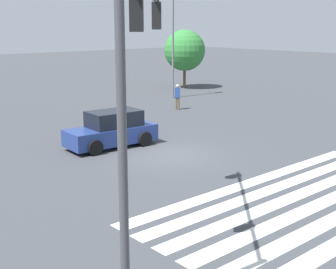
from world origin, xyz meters
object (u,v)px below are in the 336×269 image
Objects in this scene: car_1 at (112,130)px; pedestrian at (177,95)px; traffic_signal_mast at (137,65)px; street_light_pole_a at (173,34)px; tree_corner_b at (185,50)px.

car_1 is 2.53× the size of pedestrian.
street_light_pole_a is at bearing 1.64° from traffic_signal_mast.
street_light_pole_a is (12.38, 9.54, 4.17)m from car_1.
car_1 is at bearing -142.37° from street_light_pole_a.
street_light_pole_a is at bearing -142.00° from tree_corner_b.
traffic_signal_mast is at bearing 62.35° from car_1.
car_1 is at bearing -142.27° from tree_corner_b.
traffic_signal_mast is 32.62m from tree_corner_b.
car_1 is 10.54m from pedestrian.
traffic_signal_mast is at bearing -133.36° from street_light_pole_a.
car_1 is (5.96, 9.88, -4.04)m from traffic_signal_mast.
pedestrian is at bearing -135.47° from tree_corner_b.
car_1 is 16.18m from street_light_pole_a.
street_light_pole_a reaches higher than traffic_signal_mast.
car_1 is at bearing 13.89° from traffic_signal_mast.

